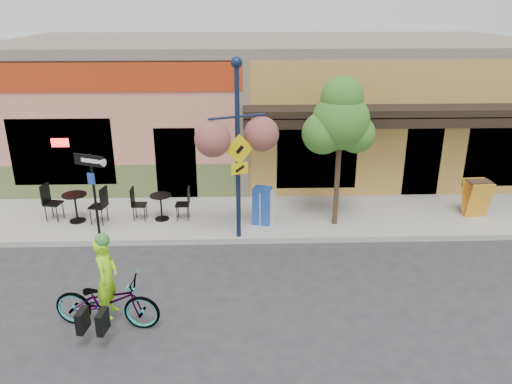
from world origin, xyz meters
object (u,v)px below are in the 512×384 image
at_px(cyclist_rider, 108,290).
at_px(newspaper_box_blue, 262,206).
at_px(street_tree, 339,153).
at_px(bicycle, 107,301).
at_px(one_way_sign, 95,197).
at_px(building, 269,102).
at_px(newspaper_box_grey, 265,206).
at_px(lamp_post, 238,152).

distance_m(cyclist_rider, newspaper_box_blue, 5.20).
height_order(newspaper_box_blue, street_tree, street_tree).
height_order(bicycle, one_way_sign, one_way_sign).
bearing_deg(bicycle, newspaper_box_blue, -28.38).
bearing_deg(street_tree, building, 102.94).
bearing_deg(newspaper_box_grey, building, 67.74).
xyz_separation_m(one_way_sign, newspaper_box_grey, (4.18, 0.84, -0.63)).
bearing_deg(street_tree, lamp_post, -165.00).
relative_size(lamp_post, newspaper_box_blue, 4.41).
distance_m(lamp_post, one_way_sign, 3.67).
distance_m(building, lamp_post, 6.95).
bearing_deg(cyclist_rider, bicycle, 97.58).
xyz_separation_m(building, street_tree, (1.42, -6.16, -0.13)).
distance_m(cyclist_rider, lamp_post, 4.48).
xyz_separation_m(building, newspaper_box_grey, (-0.46, -6.01, -1.63)).
height_order(cyclist_rider, one_way_sign, one_way_sign).
relative_size(lamp_post, one_way_sign, 2.02).
bearing_deg(bicycle, street_tree, -42.93).
bearing_deg(lamp_post, newspaper_box_blue, 30.65).
bearing_deg(newspaper_box_blue, one_way_sign, -152.69).
bearing_deg(lamp_post, cyclist_rider, -145.82).
height_order(newspaper_box_blue, newspaper_box_grey, newspaper_box_blue).
xyz_separation_m(building, cyclist_rider, (-3.54, -10.29, -1.47)).
relative_size(lamp_post, newspaper_box_grey, 4.74).
height_order(building, cyclist_rider, building).
xyz_separation_m(bicycle, newspaper_box_grey, (3.13, 4.28, 0.09)).
bearing_deg(newspaper_box_grey, newspaper_box_blue, -159.77).
bearing_deg(building, bicycle, -109.25).
distance_m(bicycle, lamp_post, 4.60).
xyz_separation_m(one_way_sign, newspaper_box_blue, (4.12, 0.79, -0.60)).
relative_size(cyclist_rider, lamp_post, 0.35).
relative_size(newspaper_box_grey, street_tree, 0.24).
bearing_deg(street_tree, bicycle, -140.51).
bearing_deg(lamp_post, newspaper_box_grey, 29.63).
distance_m(building, street_tree, 6.32).
bearing_deg(bicycle, building, -11.66).
height_order(building, street_tree, building).
distance_m(building, newspaper_box_blue, 6.29).
bearing_deg(street_tree, newspaper_box_blue, 176.96).
xyz_separation_m(building, lamp_post, (-1.15, -6.85, 0.12)).
height_order(cyclist_rider, lamp_post, lamp_post).
height_order(cyclist_rider, street_tree, street_tree).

